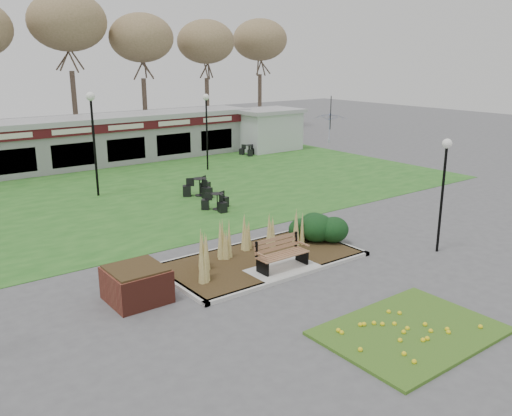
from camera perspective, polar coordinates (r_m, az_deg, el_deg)
ground at (r=16.57m, az=3.15°, el=-6.89°), size 100.00×100.00×0.00m
lawn at (r=26.41m, az=-13.90°, el=1.34°), size 34.00×16.00×0.02m
flower_bed at (r=13.70m, az=15.96°, el=-12.28°), size 4.20×3.00×0.16m
planting_bed at (r=18.17m, az=3.50°, el=-3.58°), size 6.75×3.40×1.27m
park_bench at (r=16.53m, az=2.63°, el=-4.75°), size 1.70×0.66×0.93m
brick_planter at (r=14.99m, az=-12.47°, el=-7.80°), size 1.50×1.50×0.95m
food_pavilion at (r=33.47m, az=-19.58°, el=6.43°), size 24.60×3.40×2.90m
service_hut at (r=38.09m, az=1.22°, el=8.32°), size 4.40×3.40×2.83m
tree_backdrop at (r=40.90m, az=-24.18°, el=17.23°), size 47.24×5.24×10.36m
lamp_post_near_right at (r=18.61m, az=19.23°, el=3.75°), size 0.32×0.32×3.82m
lamp_post_mid_left at (r=25.96m, az=-16.84°, el=8.75°), size 0.40×0.40×4.81m
lamp_post_far_right at (r=31.04m, az=-5.24°, el=9.72°), size 0.36×0.36×4.32m
bistro_set_b at (r=25.55m, az=-5.93°, el=1.91°), size 1.57×1.38×0.83m
bistro_set_c at (r=23.19m, az=-4.10°, el=0.42°), size 1.32×1.24×0.71m
bistro_set_d at (r=36.07m, az=-0.77°, el=5.96°), size 1.12×1.24×0.66m
patio_umbrella at (r=36.75m, az=7.80°, el=8.34°), size 2.66×2.69×2.72m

